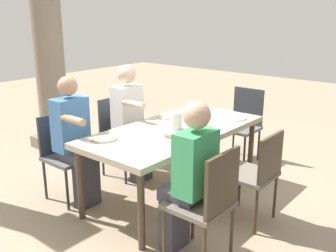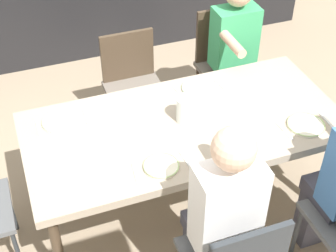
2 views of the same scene
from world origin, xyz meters
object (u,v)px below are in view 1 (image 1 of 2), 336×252
at_px(chair_west_north, 65,150).
at_px(plate_3, 235,118).
at_px(chair_mid_south, 257,171).
at_px(water_pitcher, 176,122).
at_px(plate_1, 185,139).
at_px(plate_2, 168,117).
at_px(chair_west_south, 208,199).
at_px(chair_head_east, 243,121).
at_px(chair_mid_north, 120,131).
at_px(plate_0, 104,138).
at_px(diner_man_white, 131,119).
at_px(stone_column_centre, 48,48).
at_px(diner_guest_third, 75,138).
at_px(diner_woman_green, 189,175).
at_px(dining_table, 175,134).

bearing_deg(chair_west_north, plate_3, -39.36).
xyz_separation_m(chair_mid_south, water_pitcher, (-0.09, 0.86, 0.32)).
height_order(plate_1, plate_2, same).
height_order(chair_west_south, chair_head_east, chair_west_south).
distance_m(plate_2, plate_3, 0.74).
relative_size(chair_mid_north, plate_0, 3.94).
bearing_deg(chair_mid_south, chair_mid_north, 90.00).
bearing_deg(chair_mid_north, plate_0, -141.32).
height_order(diner_man_white, water_pitcher, diner_man_white).
relative_size(plate_1, plate_2, 1.23).
bearing_deg(plate_3, stone_column_centre, 102.05).
bearing_deg(diner_guest_third, diner_woman_green, -89.75).
xyz_separation_m(chair_mid_north, plate_3, (0.63, -1.17, 0.24)).
xyz_separation_m(chair_head_east, stone_column_centre, (-1.27, 2.34, 0.88)).
relative_size(stone_column_centre, plate_2, 14.02).
height_order(chair_head_east, plate_1, chair_head_east).
xyz_separation_m(chair_mid_north, chair_head_east, (1.34, -0.89, -0.00)).
bearing_deg(diner_guest_third, water_pitcher, -45.82).
xyz_separation_m(dining_table, plate_3, (0.71, -0.28, 0.07)).
height_order(chair_mid_north, chair_head_east, chair_head_east).
distance_m(chair_mid_north, plate_0, 1.01).
height_order(diner_man_white, plate_0, diner_man_white).
height_order(dining_table, chair_west_south, chair_west_south).
bearing_deg(dining_table, plate_3, -21.19).
height_order(chair_mid_south, plate_0, chair_mid_south).
xyz_separation_m(chair_mid_north, stone_column_centre, (0.08, 1.44, 0.88)).
bearing_deg(diner_man_white, plate_2, -63.46).
relative_size(chair_mid_north, stone_column_centre, 0.32).
xyz_separation_m(diner_woman_green, stone_column_centre, (0.86, 3.05, 0.72)).
distance_m(chair_west_north, chair_head_east, 2.31).
distance_m(chair_west_south, diner_guest_third, 1.59).
height_order(chair_head_east, plate_2, chair_head_east).
xyz_separation_m(diner_guest_third, stone_column_centre, (0.87, 1.65, 0.72)).
height_order(chair_mid_north, plate_2, chair_mid_north).
bearing_deg(diner_man_white, dining_table, -96.05).
relative_size(diner_woman_green, plate_3, 5.01).
relative_size(chair_head_east, diner_woman_green, 0.73).
bearing_deg(water_pitcher, plate_1, -127.63).
bearing_deg(diner_guest_third, chair_head_east, -17.95).
relative_size(dining_table, chair_mid_south, 2.27).
distance_m(chair_west_south, chair_mid_north, 1.95).
distance_m(diner_woman_green, plate_1, 0.63).
xyz_separation_m(diner_guest_third, plate_0, (0.02, -0.41, 0.08)).
relative_size(plate_2, water_pitcher, 1.21).
height_order(chair_mid_north, chair_mid_south, chair_mid_north).
relative_size(dining_table, plate_0, 8.50).
xyz_separation_m(dining_table, chair_mid_south, (0.08, -0.89, -0.18)).
bearing_deg(diner_guest_third, dining_table, -44.07).
xyz_separation_m(plate_1, plate_3, (0.94, 0.03, -0.00)).
distance_m(stone_column_centre, plate_0, 2.32).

